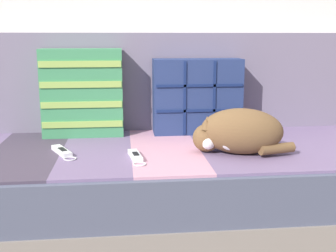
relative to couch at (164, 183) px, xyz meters
The scene contains 8 objects.
ground_plane 0.20m from the couch, 90.00° to the right, with size 14.00×14.00×0.00m, color #564C47.
couch is the anchor object (origin of this frame).
sofa_backrest 0.55m from the couch, 90.00° to the left, with size 2.04×0.14×0.47m.
throw_pillow_quilted 0.45m from the couch, 51.43° to the left, with size 0.42×0.14×0.35m.
throw_pillow_striped 0.56m from the couch, 147.05° to the left, with size 0.37×0.14×0.40m.
sleeping_cat 0.41m from the couch, 29.82° to the right, with size 0.39×0.25×0.18m.
game_remote_near 0.29m from the couch, 124.01° to the right, with size 0.07×0.19×0.02m.
game_remote_far 0.46m from the couch, 167.79° to the right, with size 0.13×0.20×0.02m.
Camera 1 is at (-0.17, -1.62, 0.79)m, focal length 45.00 mm.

